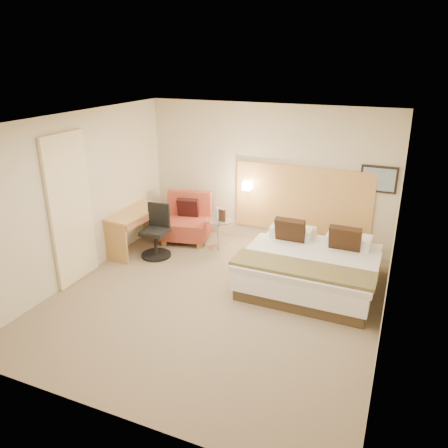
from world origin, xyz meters
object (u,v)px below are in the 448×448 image
at_px(lounge_chair, 187,222).
at_px(desk_chair, 156,235).
at_px(bed, 311,266).
at_px(desk, 136,220).
at_px(side_table, 218,232).

relative_size(lounge_chair, desk_chair, 1.07).
height_order(bed, desk_chair, bed).
height_order(bed, desk, bed).
height_order(bed, lounge_chair, bed).
bearing_deg(desk, bed, -0.98).
height_order(lounge_chair, side_table, lounge_chair).
bearing_deg(desk, desk_chair, -7.88).
height_order(side_table, desk_chair, desk_chair).
distance_m(lounge_chair, desk, 1.08).
xyz_separation_m(lounge_chair, side_table, (0.76, -0.15, -0.05)).
xyz_separation_m(bed, lounge_chair, (-2.71, 0.89, 0.05)).
distance_m(side_table, desk_chair, 1.19).
bearing_deg(desk_chair, side_table, 39.13).
distance_m(bed, side_table, 2.09).
xyz_separation_m(bed, side_table, (-1.95, 0.74, -0.00)).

